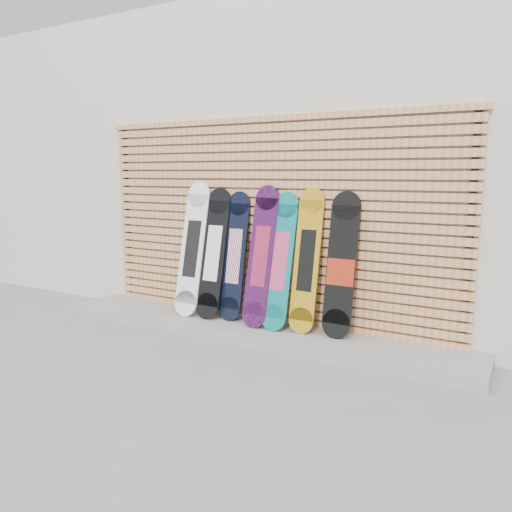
# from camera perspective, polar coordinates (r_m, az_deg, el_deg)

# --- Properties ---
(ground) EXTENTS (80.00, 80.00, 0.00)m
(ground) POSITION_cam_1_polar(r_m,az_deg,el_deg) (4.74, -2.77, -11.67)
(ground) COLOR gray
(ground) RESTS_ON ground
(building) EXTENTS (12.00, 5.00, 3.60)m
(building) POSITION_cam_1_polar(r_m,az_deg,el_deg) (7.48, 15.14, 9.86)
(building) COLOR beige
(building) RESTS_ON ground
(concrete_step) EXTENTS (4.60, 0.70, 0.12)m
(concrete_step) POSITION_cam_1_polar(r_m,az_deg,el_deg) (5.35, -0.24, -8.50)
(concrete_step) COLOR gray
(concrete_step) RESTS_ON ground
(slat_wall) EXTENTS (4.26, 0.08, 2.29)m
(slat_wall) POSITION_cam_1_polar(r_m,az_deg,el_deg) (5.36, 1.28, 4.10)
(slat_wall) COLOR tan
(slat_wall) RESTS_ON ground
(snowboard_0) EXTENTS (0.29, 0.38, 1.49)m
(snowboard_0) POSITION_cam_1_polar(r_m,az_deg,el_deg) (5.67, -7.29, 0.83)
(snowboard_0) COLOR white
(snowboard_0) RESTS_ON concrete_step
(snowboard_1) EXTENTS (0.29, 0.36, 1.43)m
(snowboard_1) POSITION_cam_1_polar(r_m,az_deg,el_deg) (5.53, -4.91, 0.32)
(snowboard_1) COLOR black
(snowboard_1) RESTS_ON concrete_step
(snowboard_2) EXTENTS (0.27, 0.28, 1.40)m
(snowboard_2) POSITION_cam_1_polar(r_m,az_deg,el_deg) (5.42, -2.48, -0.02)
(snowboard_2) COLOR black
(snowboard_2) RESTS_ON concrete_step
(snowboard_3) EXTENTS (0.27, 0.38, 1.47)m
(snowboard_3) POSITION_cam_1_polar(r_m,az_deg,el_deg) (5.20, 0.55, -0.02)
(snowboard_3) COLOR black
(snowboard_3) RESTS_ON concrete_step
(snowboard_4) EXTENTS (0.27, 0.37, 1.40)m
(snowboard_4) POSITION_cam_1_polar(r_m,az_deg,el_deg) (5.11, 2.77, -0.58)
(snowboard_4) COLOR #0B6E72
(snowboard_4) RESTS_ON concrete_step
(snowboard_5) EXTENTS (0.26, 0.30, 1.45)m
(snowboard_5) POSITION_cam_1_polar(r_m,az_deg,el_deg) (5.02, 5.82, -0.52)
(snowboard_5) COLOR #B08312
(snowboard_5) RESTS_ON concrete_step
(snowboard_6) EXTENTS (0.29, 0.28, 1.42)m
(snowboard_6) POSITION_cam_1_polar(r_m,az_deg,el_deg) (4.90, 9.72, -1.13)
(snowboard_6) COLOR black
(snowboard_6) RESTS_ON concrete_step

